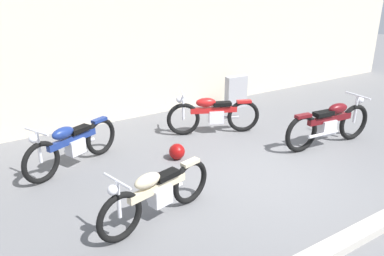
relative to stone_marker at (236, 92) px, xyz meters
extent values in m
plane|color=slate|center=(-1.99, -3.37, -0.42)|extent=(40.00, 40.00, 0.00)
cube|color=beige|center=(-1.99, 0.81, 1.13)|extent=(18.00, 0.30, 3.08)
cube|color=#B7B2A8|center=(-1.99, -5.20, -0.36)|extent=(18.00, 0.24, 0.12)
cube|color=#9E9EA3|center=(0.00, 0.00, 0.00)|extent=(0.60, 0.24, 0.83)
sphere|color=maroon|center=(-2.93, -1.91, -0.27)|extent=(0.30, 0.30, 0.30)
torus|color=black|center=(0.65, -3.06, -0.04)|extent=(0.77, 0.17, 0.76)
torus|color=black|center=(-0.74, -2.91, -0.04)|extent=(0.77, 0.17, 0.76)
cube|color=silver|center=(-0.10, -2.98, -0.02)|extent=(0.35, 0.24, 0.29)
cube|color=#590F14|center=(-0.04, -2.99, 0.15)|extent=(1.07, 0.21, 0.12)
ellipsoid|color=#590F14|center=(0.14, -3.01, 0.34)|extent=(0.48, 0.25, 0.21)
cube|color=black|center=(-0.23, -2.97, 0.29)|extent=(0.43, 0.23, 0.08)
cube|color=#590F14|center=(-0.74, -2.91, 0.32)|extent=(0.34, 0.16, 0.06)
cylinder|color=silver|center=(0.65, -3.06, 0.25)|extent=(0.06, 0.06, 0.57)
cylinder|color=silver|center=(0.65, -3.06, 0.54)|extent=(0.10, 0.60, 0.04)
sphere|color=silver|center=(0.74, -3.07, 0.43)|extent=(0.15, 0.15, 0.15)
cylinder|color=silver|center=(-0.32, -3.08, -0.09)|extent=(0.73, 0.14, 0.06)
torus|color=black|center=(-2.20, -0.95, -0.06)|extent=(0.69, 0.37, 0.72)
torus|color=black|center=(-0.99, -1.48, -0.06)|extent=(0.69, 0.37, 0.72)
cube|color=silver|center=(-1.55, -1.23, -0.04)|extent=(0.37, 0.31, 0.27)
cube|color=#B21919|center=(-1.59, -1.21, 0.12)|extent=(0.96, 0.50, 0.12)
ellipsoid|color=#B21919|center=(-1.75, -1.14, 0.29)|extent=(0.47, 0.35, 0.20)
cube|color=black|center=(-1.43, -1.29, 0.25)|extent=(0.43, 0.32, 0.08)
cube|color=#B21919|center=(-0.99, -1.48, 0.28)|extent=(0.33, 0.23, 0.06)
cylinder|color=silver|center=(-2.20, -0.95, 0.21)|extent=(0.05, 0.05, 0.54)
cylinder|color=silver|center=(-2.20, -0.95, 0.48)|extent=(0.26, 0.53, 0.04)
sphere|color=silver|center=(-2.27, -0.92, 0.38)|extent=(0.14, 0.14, 0.14)
cylinder|color=silver|center=(-1.32, -1.21, -0.11)|extent=(0.65, 0.33, 0.06)
torus|color=black|center=(-4.73, -3.59, -0.08)|extent=(0.68, 0.24, 0.68)
torus|color=black|center=(-3.51, -3.31, -0.08)|extent=(0.68, 0.24, 0.68)
cube|color=silver|center=(-4.08, -3.44, -0.06)|extent=(0.33, 0.25, 0.26)
cube|color=beige|center=(-4.12, -3.45, 0.09)|extent=(0.95, 0.31, 0.11)
ellipsoid|color=beige|center=(-4.28, -3.49, 0.26)|extent=(0.44, 0.27, 0.19)
cube|color=black|center=(-3.96, -3.41, 0.21)|extent=(0.40, 0.25, 0.07)
cube|color=beige|center=(-3.51, -3.31, 0.24)|extent=(0.31, 0.18, 0.06)
cylinder|color=silver|center=(-4.73, -3.59, 0.18)|extent=(0.05, 0.05, 0.51)
cylinder|color=silver|center=(-4.73, -3.59, 0.43)|extent=(0.16, 0.53, 0.03)
sphere|color=silver|center=(-4.80, -3.61, 0.34)|extent=(0.13, 0.13, 0.13)
cylinder|color=silver|center=(-3.92, -3.29, -0.12)|extent=(0.64, 0.20, 0.06)
torus|color=black|center=(-5.22, -1.49, -0.06)|extent=(0.68, 0.38, 0.71)
torus|color=black|center=(-4.02, -0.94, -0.06)|extent=(0.68, 0.38, 0.71)
cube|color=silver|center=(-4.58, -1.19, -0.04)|extent=(0.37, 0.31, 0.27)
cube|color=navy|center=(-4.62, -1.21, 0.12)|extent=(0.95, 0.51, 0.12)
ellipsoid|color=navy|center=(-4.78, -1.29, 0.29)|extent=(0.47, 0.36, 0.20)
cube|color=black|center=(-4.46, -1.14, 0.24)|extent=(0.43, 0.32, 0.08)
cube|color=navy|center=(-4.02, -0.94, 0.27)|extent=(0.33, 0.24, 0.06)
cylinder|color=silver|center=(-5.22, -1.49, 0.21)|extent=(0.05, 0.05, 0.54)
cylinder|color=silver|center=(-5.22, -1.49, 0.48)|extent=(0.27, 0.53, 0.04)
sphere|color=silver|center=(-5.29, -1.52, 0.38)|extent=(0.14, 0.14, 0.14)
cylinder|color=silver|center=(-4.45, -1.01, -0.11)|extent=(0.64, 0.34, 0.06)
camera|label=1|loc=(-6.12, -7.43, 2.63)|focal=35.23mm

